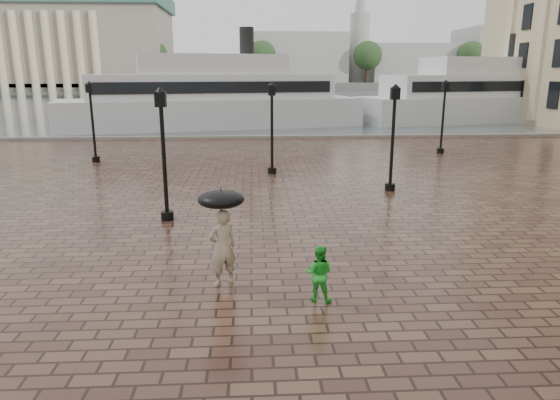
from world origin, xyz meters
name	(u,v)px	position (x,y,z in m)	size (l,w,h in m)	color
ground	(439,390)	(0.00, 0.00, 0.00)	(300.00, 300.00, 0.00)	#3B231B
harbour_water	(267,98)	(0.00, 92.00, 0.00)	(240.00, 240.00, 0.00)	#454E54
quay_edge	(290,138)	(0.00, 32.00, 0.00)	(80.00, 0.60, 0.30)	slate
far_shore	(260,84)	(0.00, 160.00, 1.00)	(300.00, 60.00, 2.00)	#4C4C47
museum	(67,39)	(-55.00, 144.61, 13.91)	(57.00, 32.50, 26.00)	gray
distant_skyline	(417,57)	(48.14, 150.00, 9.45)	(102.50, 22.00, 33.00)	#9B9993
far_trees	(262,56)	(0.00, 138.00, 9.42)	(188.00, 8.00, 13.50)	#2D2119
street_lamps	(280,129)	(-1.60, 17.60, 2.33)	(21.44, 14.44, 4.40)	black
adult_pedestrian	(223,248)	(-3.74, 4.39, 0.95)	(0.69, 0.45, 1.89)	tan
child_pedestrian	(319,273)	(-1.55, 3.38, 0.65)	(0.63, 0.49, 1.31)	green
ferry_near	(213,98)	(-6.53, 40.16, 2.69)	(28.07, 12.52, 8.95)	silver
ferry_far	(484,95)	(21.21, 44.73, 2.65)	(27.62, 12.48, 8.81)	silver
umbrella	(221,199)	(-3.74, 4.39, 2.14)	(1.10, 1.10, 1.20)	black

